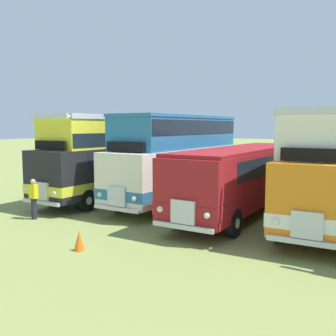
{
  "coord_description": "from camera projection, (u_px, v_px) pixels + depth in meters",
  "views": [
    {
      "loc": [
        2.46,
        -16.89,
        3.96
      ],
      "look_at": [
        -7.81,
        -0.06,
        1.81
      ],
      "focal_mm": 41.32,
      "sensor_mm": 36.0,
      "label": 1
    }
  ],
  "objects": [
    {
      "name": "cone_near_end",
      "position": [
        79.0,
        241.0,
        12.3
      ],
      "size": [
        0.36,
        0.36,
        0.64
      ],
      "primitive_type": "cone",
      "color": "orange",
      "rests_on": "ground"
    },
    {
      "name": "bus_fourth_in_row",
      "position": [
        332.0,
        165.0,
        15.89
      ],
      "size": [
        2.95,
        11.14,
        4.52
      ],
      "color": "orange",
      "rests_on": "ground"
    },
    {
      "name": "marshal_person",
      "position": [
        34.0,
        199.0,
        16.41
      ],
      "size": [
        0.36,
        0.24,
        1.73
      ],
      "color": "#23232D",
      "rests_on": "ground"
    },
    {
      "name": "bus_first_in_row",
      "position": [
        122.0,
        154.0,
        21.76
      ],
      "size": [
        2.66,
        11.33,
        4.52
      ],
      "color": "black",
      "rests_on": "ground"
    },
    {
      "name": "bus_second_in_row",
      "position": [
        178.0,
        155.0,
        19.77
      ],
      "size": [
        2.65,
        9.77,
        4.49
      ],
      "color": "silver",
      "rests_on": "ground"
    },
    {
      "name": "ground_plane",
      "position": [
        329.0,
        222.0,
        16.03
      ],
      "size": [
        200.0,
        200.0,
        0.0
      ],
      "primitive_type": "plane",
      "color": "olive"
    },
    {
      "name": "bus_third_in_row",
      "position": [
        243.0,
        175.0,
        17.53
      ],
      "size": [
        2.64,
        11.12,
        2.99
      ],
      "color": "maroon",
      "rests_on": "ground"
    }
  ]
}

